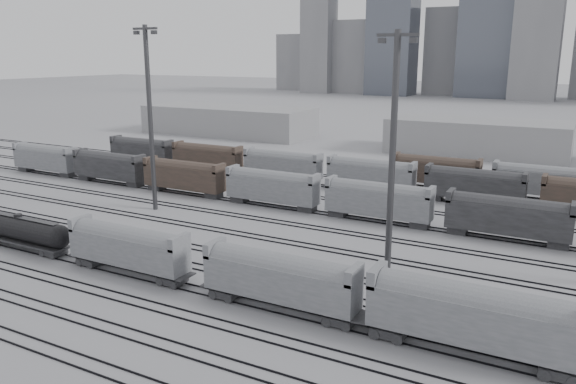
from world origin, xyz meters
The scene contains 13 objects.
ground centered at (0.00, 0.00, 0.00)m, with size 900.00×900.00×0.00m, color #AEAEB3.
tracks centered at (0.00, 17.50, 0.08)m, with size 220.00×71.50×0.16m.
tank_car_b centered at (-26.25, 1.00, 2.36)m, with size 16.49×2.75×4.08m.
hopper_car_a centered at (-8.72, 1.00, 3.21)m, with size 14.54×2.89×5.20m.
hopper_car_b centered at (9.63, 1.00, 3.31)m, with size 14.99×2.98×5.36m.
hopper_car_c centered at (26.42, 1.00, 3.56)m, with size 16.12×3.20×5.76m.
light_mast_b centered at (-23.73, 22.11, 14.23)m, with size 4.29×0.69×26.83m.
light_mast_c centered at (16.18, 11.71, 13.29)m, with size 4.01×0.64×25.05m.
bg_string_near centered at (8.00, 32.00, 2.80)m, with size 151.00×3.00×5.60m.
bg_string_mid centered at (18.00, 48.00, 2.80)m, with size 151.00×3.00×5.60m.
warehouse_left centered at (-60.00, 95.00, 4.00)m, with size 50.00×18.00×8.00m, color #99999B.
warehouse_mid centered at (10.00, 95.00, 4.00)m, with size 40.00×18.00×8.00m, color #99999B.
skyline centered at (10.84, 280.00, 34.73)m, with size 316.00×22.40×95.00m.
Camera 1 is at (32.70, -40.30, 22.84)m, focal length 35.00 mm.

